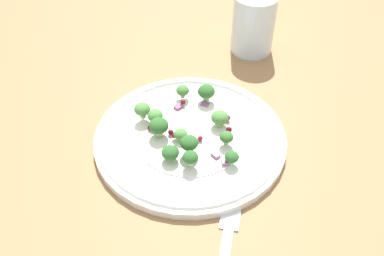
# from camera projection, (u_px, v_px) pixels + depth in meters

# --- Properties ---
(ground_plane) EXTENTS (1.80, 1.80, 0.02)m
(ground_plane) POSITION_uv_depth(u_px,v_px,m) (177.00, 146.00, 0.64)
(ground_plane) COLOR olive
(plate) EXTENTS (0.28, 0.28, 0.02)m
(plate) POSITION_uv_depth(u_px,v_px,m) (192.00, 137.00, 0.63)
(plate) COLOR white
(plate) RESTS_ON ground_plane
(dressing_pool) EXTENTS (0.16, 0.16, 0.00)m
(dressing_pool) POSITION_uv_depth(u_px,v_px,m) (192.00, 135.00, 0.63)
(dressing_pool) COLOR white
(dressing_pool) RESTS_ON plate
(broccoli_floret_0) EXTENTS (0.02, 0.02, 0.02)m
(broccoli_floret_0) POSITION_uv_depth(u_px,v_px,m) (192.00, 157.00, 0.57)
(broccoli_floret_0) COLOR #ADD18E
(broccoli_floret_0) RESTS_ON plate
(broccoli_floret_1) EXTENTS (0.02, 0.02, 0.02)m
(broccoli_floret_1) POSITION_uv_depth(u_px,v_px,m) (234.00, 157.00, 0.57)
(broccoli_floret_1) COLOR #9EC684
(broccoli_floret_1) RESTS_ON plate
(broccoli_floret_2) EXTENTS (0.02, 0.02, 0.02)m
(broccoli_floret_2) POSITION_uv_depth(u_px,v_px,m) (182.00, 134.00, 0.61)
(broccoli_floret_2) COLOR #8EB77A
(broccoli_floret_2) RESTS_ON plate
(broccoli_floret_3) EXTENTS (0.02, 0.02, 0.02)m
(broccoli_floret_3) POSITION_uv_depth(u_px,v_px,m) (228.00, 137.00, 0.60)
(broccoli_floret_3) COLOR #8EB77A
(broccoli_floret_3) RESTS_ON plate
(broccoli_floret_4) EXTENTS (0.02, 0.02, 0.02)m
(broccoli_floret_4) POSITION_uv_depth(u_px,v_px,m) (172.00, 153.00, 0.58)
(broccoli_floret_4) COLOR #8EB77A
(broccoli_floret_4) RESTS_ON plate
(broccoli_floret_5) EXTENTS (0.03, 0.03, 0.03)m
(broccoli_floret_5) POSITION_uv_depth(u_px,v_px,m) (222.00, 118.00, 0.63)
(broccoli_floret_5) COLOR #ADD18E
(broccoli_floret_5) RESTS_ON plate
(broccoli_floret_6) EXTENTS (0.03, 0.03, 0.03)m
(broccoli_floret_6) POSITION_uv_depth(u_px,v_px,m) (161.00, 127.00, 0.61)
(broccoli_floret_6) COLOR #ADD18E
(broccoli_floret_6) RESTS_ON plate
(broccoli_floret_7) EXTENTS (0.02, 0.02, 0.02)m
(broccoli_floret_7) POSITION_uv_depth(u_px,v_px,m) (184.00, 91.00, 0.67)
(broccoli_floret_7) COLOR #9EC684
(broccoli_floret_7) RESTS_ON plate
(broccoli_floret_8) EXTENTS (0.03, 0.03, 0.03)m
(broccoli_floret_8) POSITION_uv_depth(u_px,v_px,m) (191.00, 143.00, 0.58)
(broccoli_floret_8) COLOR #ADD18E
(broccoli_floret_8) RESTS_ON plate
(broccoli_floret_9) EXTENTS (0.02, 0.02, 0.02)m
(broccoli_floret_9) POSITION_uv_depth(u_px,v_px,m) (144.00, 109.00, 0.63)
(broccoli_floret_9) COLOR #8EB77A
(broccoli_floret_9) RESTS_ON plate
(broccoli_floret_10) EXTENTS (0.02, 0.02, 0.02)m
(broccoli_floret_10) POSITION_uv_depth(u_px,v_px,m) (157.00, 116.00, 0.63)
(broccoli_floret_10) COLOR #ADD18E
(broccoli_floret_10) RESTS_ON plate
(broccoli_floret_11) EXTENTS (0.03, 0.03, 0.03)m
(broccoli_floret_11) POSITION_uv_depth(u_px,v_px,m) (208.00, 92.00, 0.67)
(broccoli_floret_11) COLOR #9EC684
(broccoli_floret_11) RESTS_ON plate
(cranberry_0) EXTENTS (0.01, 0.01, 0.01)m
(cranberry_0) POSITION_uv_depth(u_px,v_px,m) (229.00, 118.00, 0.64)
(cranberry_0) COLOR maroon
(cranberry_0) RESTS_ON plate
(cranberry_1) EXTENTS (0.01, 0.01, 0.01)m
(cranberry_1) POSITION_uv_depth(u_px,v_px,m) (152.00, 128.00, 0.63)
(cranberry_1) COLOR #4C0A14
(cranberry_1) RESTS_ON plate
(cranberry_2) EXTENTS (0.01, 0.01, 0.01)m
(cranberry_2) POSITION_uv_depth(u_px,v_px,m) (185.00, 102.00, 0.67)
(cranberry_2) COLOR maroon
(cranberry_2) RESTS_ON plate
(cranberry_3) EXTENTS (0.01, 0.01, 0.01)m
(cranberry_3) POSITION_uv_depth(u_px,v_px,m) (172.00, 131.00, 0.62)
(cranberry_3) COLOR #4C0A14
(cranberry_3) RESTS_ON plate
(cranberry_4) EXTENTS (0.01, 0.01, 0.01)m
(cranberry_4) POSITION_uv_depth(u_px,v_px,m) (231.00, 129.00, 0.62)
(cranberry_4) COLOR #4C0A14
(cranberry_4) RESTS_ON plate
(cranberry_5) EXTENTS (0.01, 0.01, 0.01)m
(cranberry_5) POSITION_uv_depth(u_px,v_px,m) (202.00, 138.00, 0.61)
(cranberry_5) COLOR maroon
(cranberry_5) RESTS_ON plate
(cranberry_6) EXTENTS (0.01, 0.01, 0.01)m
(cranberry_6) POSITION_uv_depth(u_px,v_px,m) (178.00, 135.00, 0.61)
(cranberry_6) COLOR maroon
(cranberry_6) RESTS_ON plate
(onion_bit_0) EXTENTS (0.01, 0.01, 0.00)m
(onion_bit_0) POSITION_uv_depth(u_px,v_px,m) (217.00, 155.00, 0.59)
(onion_bit_0) COLOR #A35B93
(onion_bit_0) RESTS_ON plate
(onion_bit_1) EXTENTS (0.02, 0.02, 0.00)m
(onion_bit_1) POSITION_uv_depth(u_px,v_px,m) (159.00, 114.00, 0.65)
(onion_bit_1) COLOR #843D75
(onion_bit_1) RESTS_ON plate
(onion_bit_2) EXTENTS (0.01, 0.01, 0.00)m
(onion_bit_2) POSITION_uv_depth(u_px,v_px,m) (206.00, 104.00, 0.67)
(onion_bit_2) COLOR #A35B93
(onion_bit_2) RESTS_ON plate
(onion_bit_3) EXTENTS (0.01, 0.01, 0.00)m
(onion_bit_3) POSITION_uv_depth(u_px,v_px,m) (180.00, 107.00, 0.67)
(onion_bit_3) COLOR #843D75
(onion_bit_3) RESTS_ON plate
(onion_bit_4) EXTENTS (0.01, 0.01, 0.00)m
(onion_bit_4) POSITION_uv_depth(u_px,v_px,m) (227.00, 161.00, 0.58)
(onion_bit_4) COLOR #A35B93
(onion_bit_4) RESTS_ON plate
(water_glass) EXTENTS (0.08, 0.08, 0.11)m
(water_glass) POSITION_uv_depth(u_px,v_px,m) (255.00, 24.00, 0.78)
(water_glass) COLOR silver
(water_glass) RESTS_ON ground_plane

